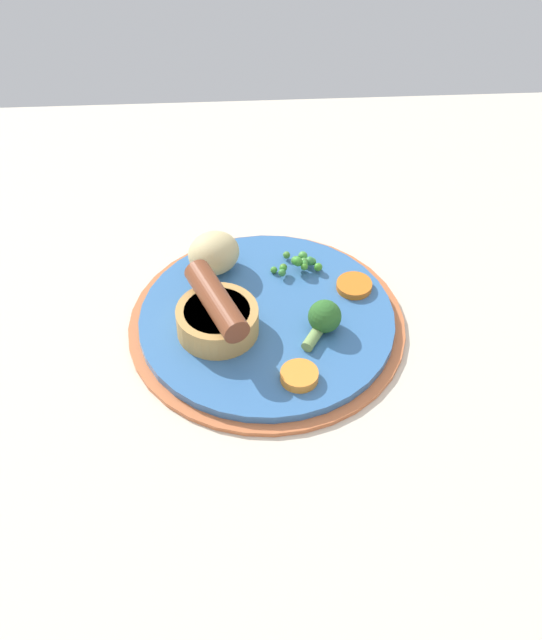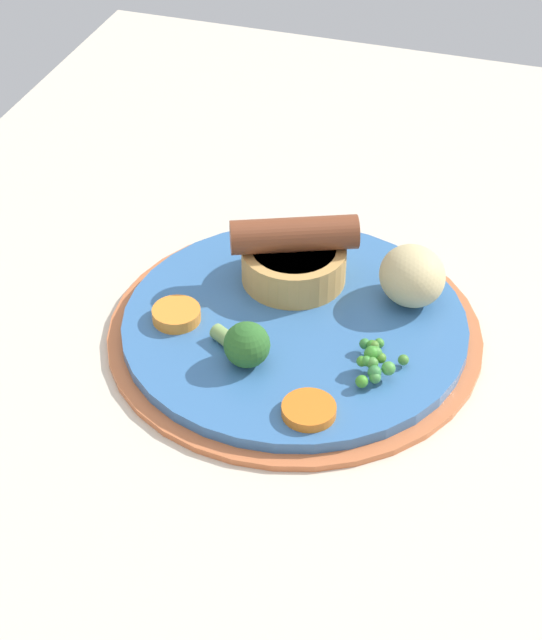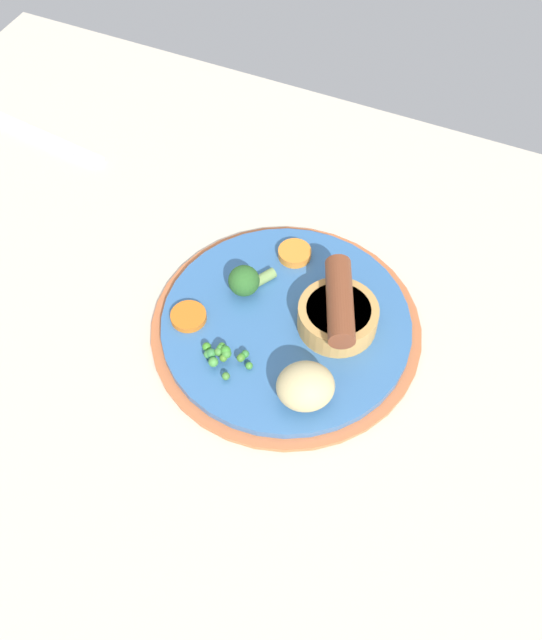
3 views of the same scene
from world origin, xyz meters
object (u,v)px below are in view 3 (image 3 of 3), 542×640
Objects in this scene: carrot_slice_1 at (188,316)px; dinner_plate at (286,326)px; sausage_pudding at (338,313)px; carrot_slice_0 at (295,253)px; broccoli_floret_near at (246,280)px; potato_chunk_0 at (305,386)px; fork at (45,138)px; pea_pile at (224,355)px.

dinner_plate is at bearing 22.34° from carrot_slice_1.
sausage_pudding is 2.75× the size of carrot_slice_0.
broccoli_floret_near is at bearing 160.07° from dinner_plate.
potato_chunk_0 is 14.84cm from carrot_slice_1.
sausage_pudding is (4.85, 1.59, 2.97)cm from dinner_plate.
dinner_plate is at bearing -72.61° from carrot_slice_0.
fork is (-44.58, 21.92, -3.28)cm from potato_chunk_0.
carrot_slice_1 is (-5.57, 3.08, -0.67)cm from pea_pile.
pea_pile is (-8.43, -8.42, -1.11)cm from sausage_pudding.
pea_pile is at bearing 42.13° from broccoli_floret_near.
carrot_slice_1 is at bearing -2.74° from broccoli_floret_near.
carrot_slice_0 is (-2.59, 8.28, 1.31)cm from dinner_plate.
potato_chunk_0 is at bearing 78.33° from broccoli_floret_near.
broccoli_floret_near reaches higher than dinner_plate.
pea_pile is at bearing 175.68° from potato_chunk_0.
dinner_plate is 1.54× the size of fork.
fork is (-44.33, 12.84, -3.24)cm from sausage_pudding.
pea_pile is at bearing -28.92° from carrot_slice_1.
carrot_slice_0 is 37.42cm from fork.
dinner_plate reaches higher than fork.
potato_chunk_0 is 49.78cm from fork.
sausage_pudding is at bearing 20.90° from carrot_slice_1.
carrot_slice_1 is 0.20× the size of fork.
potato_chunk_0 is at bearing -4.32° from pea_pile.
potato_chunk_0 reaches higher than fork.
dinner_plate is at bearing 62.38° from pea_pile.
dinner_plate is 9.55cm from potato_chunk_0.
pea_pile is 9.01cm from broccoli_floret_near.
carrot_slice_1 is at bearing -118.55° from carrot_slice_0.
dinner_plate is 9.96cm from carrot_slice_1.
pea_pile is 1.00× the size of potato_chunk_0.
pea_pile reaches higher than fork.
fork is at bearing 170.54° from carrot_slice_0.
carrot_slice_1 is at bearing 151.08° from pea_pile.
broccoli_floret_near is 1.37× the size of carrot_slice_1.
pea_pile is 1.48× the size of carrot_slice_1.
sausage_pudding is 46.26cm from fork.
sausage_pudding is 1.80× the size of potato_chunk_0.
carrot_slice_0 is at bearing -173.91° from broccoli_floret_near.
broccoli_floret_near is (-5.43, 1.97, 2.37)cm from dinner_plate.
sausage_pudding is at bearing 118.14° from broccoli_floret_near.
pea_pile is 41.78cm from fork.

